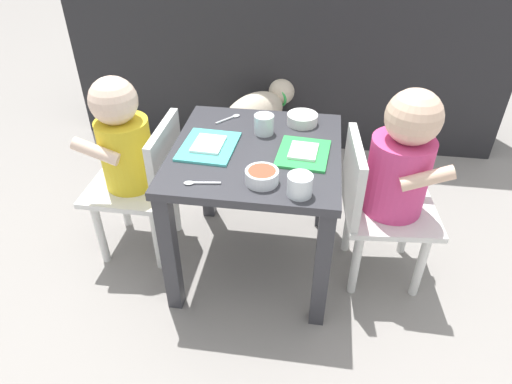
% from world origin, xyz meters
% --- Properties ---
extents(ground_plane, '(7.00, 7.00, 0.00)m').
position_xyz_m(ground_plane, '(0.00, 0.00, 0.00)').
color(ground_plane, gray).
extents(kitchen_cabinet_back, '(1.99, 0.37, 0.88)m').
position_xyz_m(kitchen_cabinet_back, '(0.00, 1.01, 0.44)').
color(kitchen_cabinet_back, '#232326').
rests_on(kitchen_cabinet_back, ground).
extents(dining_table, '(0.50, 0.53, 0.45)m').
position_xyz_m(dining_table, '(0.00, 0.00, 0.36)').
color(dining_table, '#333338').
rests_on(dining_table, ground).
extents(seated_child_left, '(0.28, 0.28, 0.64)m').
position_xyz_m(seated_child_left, '(-0.41, 0.02, 0.40)').
color(seated_child_left, silver).
rests_on(seated_child_left, ground).
extents(seated_child_right, '(0.30, 0.30, 0.66)m').
position_xyz_m(seated_child_right, '(0.41, 0.01, 0.41)').
color(seated_child_right, silver).
rests_on(seated_child_right, ground).
extents(dog, '(0.34, 0.42, 0.34)m').
position_xyz_m(dog, '(-0.09, 0.67, 0.23)').
color(dog, beige).
rests_on(dog, ground).
extents(food_tray_left, '(0.17, 0.20, 0.02)m').
position_xyz_m(food_tray_left, '(-0.14, -0.01, 0.46)').
color(food_tray_left, '#4CC6BC').
rests_on(food_tray_left, dining_table).
extents(food_tray_right, '(0.16, 0.19, 0.02)m').
position_xyz_m(food_tray_right, '(0.14, -0.01, 0.46)').
color(food_tray_right, green).
rests_on(food_tray_right, dining_table).
extents(water_cup_left, '(0.07, 0.07, 0.06)m').
position_xyz_m(water_cup_left, '(0.14, -0.21, 0.48)').
color(water_cup_left, white).
rests_on(water_cup_left, dining_table).
extents(water_cup_right, '(0.06, 0.06, 0.06)m').
position_xyz_m(water_cup_right, '(0.01, 0.10, 0.48)').
color(water_cup_right, white).
rests_on(water_cup_right, dining_table).
extents(cereal_bowl_right_side, '(0.09, 0.09, 0.04)m').
position_xyz_m(cereal_bowl_right_side, '(0.04, -0.17, 0.47)').
color(cereal_bowl_right_side, white).
rests_on(cereal_bowl_right_side, dining_table).
extents(veggie_bowl_near, '(0.10, 0.10, 0.03)m').
position_xyz_m(veggie_bowl_near, '(0.12, 0.18, 0.47)').
color(veggie_bowl_near, white).
rests_on(veggie_bowl_near, dining_table).
extents(spoon_by_left_tray, '(0.07, 0.08, 0.01)m').
position_xyz_m(spoon_by_left_tray, '(-0.11, 0.18, 0.46)').
color(spoon_by_left_tray, silver).
rests_on(spoon_by_left_tray, dining_table).
extents(spoon_by_right_tray, '(0.10, 0.03, 0.01)m').
position_xyz_m(spoon_by_right_tray, '(-0.12, -0.20, 0.46)').
color(spoon_by_right_tray, silver).
rests_on(spoon_by_right_tray, dining_table).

